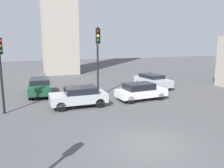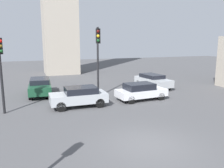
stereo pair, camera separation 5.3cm
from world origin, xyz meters
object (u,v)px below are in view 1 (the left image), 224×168
traffic_light_0 (98,48)px  traffic_light_1 (0,61)px  car_5 (153,81)px  car_2 (79,96)px  car_3 (141,91)px  car_0 (40,86)px

traffic_light_0 → traffic_light_1: (-6.61, -0.98, -0.68)m
traffic_light_0 → car_5: traffic_light_0 is taller
traffic_light_0 → car_2: size_ratio=1.44×
traffic_light_1 → car_3: (9.80, 0.01, -2.65)m
traffic_light_1 → car_2: 5.50m
car_3 → car_2: bearing=178.0°
traffic_light_0 → car_0: (-4.14, 3.56, -3.26)m
traffic_light_0 → car_3: (3.18, -0.97, -3.33)m
car_5 → traffic_light_0: bearing=-72.6°
traffic_light_1 → car_0: bearing=107.3°
traffic_light_0 → car_0: bearing=-114.4°
car_2 → traffic_light_0: bearing=-147.8°
car_0 → car_2: size_ratio=1.12×
car_0 → traffic_light_0: bearing=53.1°
car_5 → car_3: bearing=-47.4°
traffic_light_1 → car_0: size_ratio=1.08×
traffic_light_0 → car_0: size_ratio=1.28×
car_0 → car_2: (2.37, -4.66, -0.02)m
car_0 → car_2: 5.23m
traffic_light_0 → traffic_light_1: 6.72m
traffic_light_1 → car_3: bearing=45.9°
traffic_light_1 → car_2: bearing=44.5°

